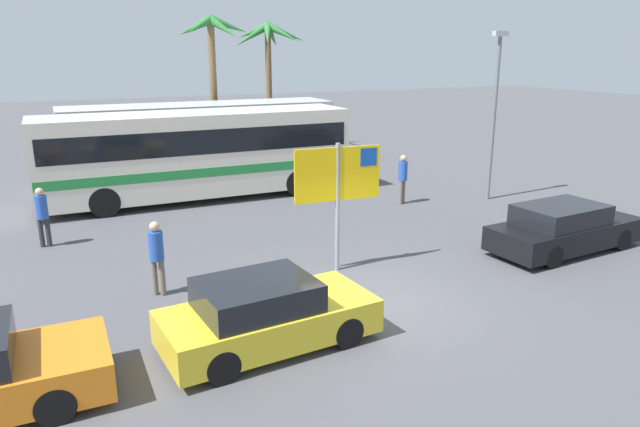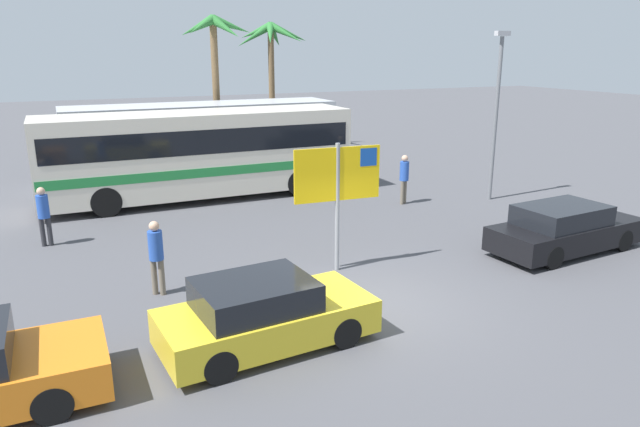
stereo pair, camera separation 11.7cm
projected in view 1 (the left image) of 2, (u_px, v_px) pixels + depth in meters
The scene contains 12 objects.
ground at pixel (375, 305), 12.57m from camera, with size 120.00×120.00×0.00m, color #4C4C51.
bus_front_coach at pixel (198, 151), 21.11m from camera, with size 11.09×2.63×3.17m.
bus_rear_coach at pixel (202, 137), 24.37m from camera, with size 11.09×2.63×3.17m.
ferry_sign at pixel (340, 179), 13.97m from camera, with size 2.20×0.20×3.20m.
car_black at pixel (564, 229), 15.79m from camera, with size 4.62×2.03×1.32m.
car_yellow at pixel (266, 315), 10.66m from camera, with size 4.07×2.08×1.32m.
pedestrian_by_bus at pixel (403, 175), 20.57m from camera, with size 0.32×0.32×1.76m.
pedestrian_near_sign at pixel (156, 252), 12.81m from camera, with size 0.32×0.32×1.72m.
pedestrian_crossing_lot at pixel (42, 212), 16.03m from camera, with size 0.32×0.32×1.69m.
lamp_post_left_side at pixel (494, 109), 20.62m from camera, with size 0.56×0.20×5.95m.
palm_tree_seaside at pixel (212, 48), 25.91m from camera, with size 3.18×3.20×6.83m.
palm_tree_inland at pixel (269, 46), 30.86m from camera, with size 4.03×3.86×6.76m.
Camera 1 is at (-5.97, -9.97, 5.33)m, focal length 32.58 mm.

